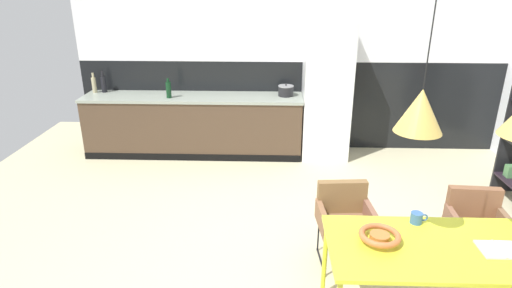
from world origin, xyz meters
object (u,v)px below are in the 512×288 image
object	(u,v)px
dining_table	(449,252)
mug_tall_blue	(417,218)
bottle_wine_green	(103,83)
bottle_oil_tall	(169,89)
cooking_pot	(286,91)
armchair_by_stool	(476,221)
armchair_facing_counter	(344,213)
bottle_vinegar_dark	(94,84)
open_book	(499,250)
refrigerator_column	(326,92)
pendant_lamp_over_table_near	(420,111)
fruit_bowl	(380,236)

from	to	relation	value
dining_table	mug_tall_blue	size ratio (longest dim) A/B	12.82
mug_tall_blue	bottle_wine_green	distance (m)	4.89
bottle_oil_tall	bottle_wine_green	bearing A→B (deg)	164.53
mug_tall_blue	cooking_pot	xyz separation A→B (m)	(-0.90, 3.17, 0.18)
armchair_by_stool	cooking_pot	xyz separation A→B (m)	(-1.62, 2.68, 0.49)
armchair_facing_counter	bottle_wine_green	world-z (taller)	bottle_wine_green
dining_table	bottle_wine_green	distance (m)	5.20
cooking_pot	bottle_vinegar_dark	bearing A→B (deg)	178.05
open_book	bottle_wine_green	xyz separation A→B (m)	(-4.06, 3.62, 0.27)
refrigerator_column	open_book	bearing A→B (deg)	-77.27
refrigerator_column	pendant_lamp_over_table_near	bearing A→B (deg)	-87.89
fruit_bowl	bottle_vinegar_dark	xyz separation A→B (m)	(-3.40, 3.53, 0.22)
armchair_by_stool	cooking_pot	size ratio (longest dim) A/B	3.29
bottle_oil_tall	bottle_vinegar_dark	distance (m)	1.20
armchair_by_stool	bottle_oil_tall	bearing A→B (deg)	-33.72
bottle_vinegar_dark	bottle_wine_green	size ratio (longest dim) A/B	0.92
armchair_facing_counter	open_book	xyz separation A→B (m)	(0.89, -0.91, 0.27)
armchair_by_stool	mug_tall_blue	bearing A→B (deg)	38.08
mug_tall_blue	bottle_vinegar_dark	distance (m)	4.97
pendant_lamp_over_table_near	mug_tall_blue	bearing A→B (deg)	55.83
open_book	bottle_wine_green	size ratio (longest dim) A/B	0.84
armchair_facing_counter	bottle_wine_green	bearing A→B (deg)	-45.13
fruit_bowl	open_book	bearing A→B (deg)	-5.24
bottle_wine_green	cooking_pot	bearing A→B (deg)	-2.53
cooking_pot	bottle_wine_green	world-z (taller)	bottle_wine_green
refrigerator_column	fruit_bowl	xyz separation A→B (m)	(-0.02, -3.38, -0.18)
armchair_facing_counter	bottle_oil_tall	bearing A→B (deg)	-53.29
armchair_facing_counter	fruit_bowl	world-z (taller)	fruit_bowl
armchair_by_stool	bottle_wine_green	xyz separation A→B (m)	(-4.32, 2.80, 0.54)
mug_tall_blue	bottle_vinegar_dark	bearing A→B (deg)	138.85
armchair_by_stool	mug_tall_blue	world-z (taller)	mug_tall_blue
armchair_by_stool	armchair_facing_counter	xyz separation A→B (m)	(-1.15, 0.08, 0.00)
dining_table	bottle_wine_green	world-z (taller)	bottle_wine_green
refrigerator_column	cooking_pot	bearing A→B (deg)	174.72
open_book	bottle_oil_tall	size ratio (longest dim) A/B	0.94
armchair_facing_counter	cooking_pot	distance (m)	2.69
cooking_pot	dining_table	bearing A→B (deg)	-73.34
dining_table	open_book	bearing A→B (deg)	-6.61
open_book	cooking_pot	distance (m)	3.76
refrigerator_column	pendant_lamp_over_table_near	xyz separation A→B (m)	(0.13, -3.41, 0.74)
armchair_facing_counter	mug_tall_blue	bearing A→B (deg)	122.64
mug_tall_blue	bottle_wine_green	world-z (taller)	bottle_wine_green
open_book	cooking_pot	xyz separation A→B (m)	(-1.36, 3.51, 0.22)
dining_table	open_book	distance (m)	0.32
cooking_pot	bottle_oil_tall	size ratio (longest dim) A/B	0.80
armchair_by_stool	bottle_oil_tall	size ratio (longest dim) A/B	2.62
armchair_facing_counter	dining_table	bearing A→B (deg)	118.77
pendant_lamp_over_table_near	bottle_vinegar_dark	bearing A→B (deg)	134.84
pendant_lamp_over_table_near	fruit_bowl	bearing A→B (deg)	167.66
mug_tall_blue	pendant_lamp_over_table_near	bearing A→B (deg)	-124.17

